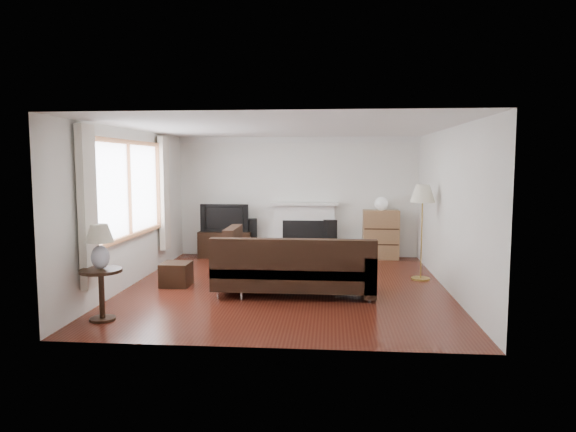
# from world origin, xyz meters

# --- Properties ---
(room) EXTENTS (5.10, 5.60, 2.54)m
(room) POSITION_xyz_m (0.00, 0.00, 1.25)
(room) COLOR #4E1B11
(room) RESTS_ON ground
(window) EXTENTS (0.12, 2.74, 1.54)m
(window) POSITION_xyz_m (-2.45, -0.20, 1.55)
(window) COLOR brown
(window) RESTS_ON room
(curtain_near) EXTENTS (0.10, 0.35, 2.10)m
(curtain_near) POSITION_xyz_m (-2.40, -1.72, 1.40)
(curtain_near) COLOR silver
(curtain_near) RESTS_ON room
(curtain_far) EXTENTS (0.10, 0.35, 2.10)m
(curtain_far) POSITION_xyz_m (-2.40, 1.32, 1.40)
(curtain_far) COLOR silver
(curtain_far) RESTS_ON room
(fireplace) EXTENTS (1.40, 0.26, 1.15)m
(fireplace) POSITION_xyz_m (0.15, 2.64, 0.57)
(fireplace) COLOR white
(fireplace) RESTS_ON room
(tv_stand) EXTENTS (1.09, 0.49, 0.54)m
(tv_stand) POSITION_xyz_m (-1.49, 2.48, 0.27)
(tv_stand) COLOR black
(tv_stand) RESTS_ON ground
(television) EXTENTS (1.00, 0.13, 0.58)m
(television) POSITION_xyz_m (-1.49, 2.48, 0.83)
(television) COLOR black
(television) RESTS_ON tv_stand
(speaker_left) EXTENTS (0.26, 0.30, 0.80)m
(speaker_left) POSITION_xyz_m (-0.95, 2.55, 0.40)
(speaker_left) COLOR black
(speaker_left) RESTS_ON ground
(speaker_right) EXTENTS (0.31, 0.33, 0.80)m
(speaker_right) POSITION_xyz_m (0.68, 2.55, 0.40)
(speaker_right) COLOR black
(speaker_right) RESTS_ON ground
(bookshelf) EXTENTS (0.73, 0.35, 1.00)m
(bookshelf) POSITION_xyz_m (1.72, 2.53, 0.50)
(bookshelf) COLOR olive
(bookshelf) RESTS_ON ground
(globe_lamp) EXTENTS (0.27, 0.27, 0.27)m
(globe_lamp) POSITION_xyz_m (1.72, 2.53, 1.14)
(globe_lamp) COLOR white
(globe_lamp) RESTS_ON bookshelf
(sectional_sofa) EXTENTS (2.58, 1.88, 0.83)m
(sectional_sofa) POSITION_xyz_m (0.16, -0.48, 0.42)
(sectional_sofa) COLOR black
(sectional_sofa) RESTS_ON ground
(coffee_table) EXTENTS (1.25, 0.86, 0.45)m
(coffee_table) POSITION_xyz_m (0.46, 0.77, 0.22)
(coffee_table) COLOR olive
(coffee_table) RESTS_ON ground
(footstool) EXTENTS (0.45, 0.45, 0.38)m
(footstool) POSITION_xyz_m (-1.76, -0.11, 0.19)
(footstool) COLOR black
(footstool) RESTS_ON ground
(floor_lamp) EXTENTS (0.45, 0.45, 1.61)m
(floor_lamp) POSITION_xyz_m (2.22, 0.68, 0.80)
(floor_lamp) COLOR #AF8B3C
(floor_lamp) RESTS_ON ground
(side_table) EXTENTS (0.52, 0.52, 0.65)m
(side_table) POSITION_xyz_m (-2.15, -1.95, 0.32)
(side_table) COLOR black
(side_table) RESTS_ON ground
(table_lamp) EXTENTS (0.34, 0.34, 0.55)m
(table_lamp) POSITION_xyz_m (-2.15, -1.95, 0.93)
(table_lamp) COLOR silver
(table_lamp) RESTS_ON side_table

